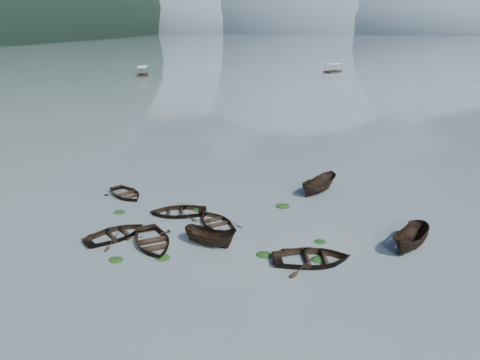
% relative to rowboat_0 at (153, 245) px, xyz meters
% --- Properties ---
extents(ground_plane, '(2400.00, 2400.00, 0.00)m').
position_rel_rowboat_0_xyz_m(ground_plane, '(4.33, -3.66, 0.00)').
color(ground_plane, '#4E5C61').
extents(haze_mtn_a, '(520.00, 520.00, 280.00)m').
position_rel_rowboat_0_xyz_m(haze_mtn_a, '(-255.67, 896.34, 0.00)').
color(haze_mtn_a, '#475666').
rests_on(haze_mtn_a, ground).
extents(haze_mtn_b, '(520.00, 520.00, 340.00)m').
position_rel_rowboat_0_xyz_m(haze_mtn_b, '(-55.67, 896.34, 0.00)').
color(haze_mtn_b, '#475666').
rests_on(haze_mtn_b, ground).
extents(haze_mtn_c, '(520.00, 520.00, 260.00)m').
position_rel_rowboat_0_xyz_m(haze_mtn_c, '(144.33, 896.34, 0.00)').
color(haze_mtn_c, '#475666').
rests_on(haze_mtn_c, ground).
extents(rowboat_0, '(5.49, 5.83, 0.98)m').
position_rel_rowboat_0_xyz_m(rowboat_0, '(0.00, 0.00, 0.00)').
color(rowboat_0, black).
rests_on(rowboat_0, ground).
extents(rowboat_1, '(5.12, 5.32, 0.90)m').
position_rel_rowboat_0_xyz_m(rowboat_1, '(-2.94, 0.53, 0.00)').
color(rowboat_1, black).
rests_on(rowboat_1, ground).
extents(rowboat_2, '(3.98, 2.33, 1.44)m').
position_rel_rowboat_0_xyz_m(rowboat_2, '(3.75, 0.81, 0.00)').
color(rowboat_2, black).
rests_on(rowboat_2, ground).
extents(rowboat_3, '(4.92, 5.02, 0.85)m').
position_rel_rowboat_0_xyz_m(rowboat_3, '(3.46, 3.84, 0.00)').
color(rowboat_3, black).
rests_on(rowboat_3, ground).
extents(rowboat_4, '(5.65, 4.65, 1.02)m').
position_rel_rowboat_0_xyz_m(rowboat_4, '(10.62, -0.14, 0.00)').
color(rowboat_4, black).
rests_on(rowboat_4, ground).
extents(rowboat_5, '(3.52, 4.56, 1.67)m').
position_rel_rowboat_0_xyz_m(rowboat_5, '(16.94, 3.00, 0.00)').
color(rowboat_5, black).
rests_on(rowboat_5, ground).
extents(rowboat_6, '(5.09, 4.88, 0.86)m').
position_rel_rowboat_0_xyz_m(rowboat_6, '(-5.61, 7.76, 0.00)').
color(rowboat_6, black).
rests_on(rowboat_6, ground).
extents(rowboat_7, '(5.16, 4.31, 0.92)m').
position_rel_rowboat_0_xyz_m(rowboat_7, '(0.05, 5.07, 0.00)').
color(rowboat_7, black).
rests_on(rowboat_7, ground).
extents(rowboat_8, '(3.74, 4.54, 1.68)m').
position_rel_rowboat_0_xyz_m(rowboat_8, '(10.66, 12.01, 0.00)').
color(rowboat_8, black).
rests_on(rowboat_8, ground).
extents(weed_clump_0, '(1.00, 0.82, 0.22)m').
position_rel_rowboat_0_xyz_m(weed_clump_0, '(1.29, -1.49, 0.00)').
color(weed_clump_0, black).
rests_on(weed_clump_0, ground).
extents(weed_clump_1, '(0.96, 0.77, 0.21)m').
position_rel_rowboat_0_xyz_m(weed_clump_1, '(-1.48, -2.33, 0.00)').
color(weed_clump_1, black).
rests_on(weed_clump_1, ground).
extents(weed_clump_2, '(1.05, 0.84, 0.23)m').
position_rel_rowboat_0_xyz_m(weed_clump_2, '(7.58, 0.15, 0.00)').
color(weed_clump_2, black).
rests_on(weed_clump_2, ground).
extents(weed_clump_3, '(0.81, 0.68, 0.18)m').
position_rel_rowboat_0_xyz_m(weed_clump_3, '(11.05, 2.67, 0.00)').
color(weed_clump_3, black).
rests_on(weed_clump_3, ground).
extents(weed_clump_4, '(1.00, 0.80, 0.21)m').
position_rel_rowboat_0_xyz_m(weed_clump_4, '(11.04, 0.23, 0.00)').
color(weed_clump_4, black).
rests_on(weed_clump_4, ground).
extents(weed_clump_5, '(0.95, 0.77, 0.20)m').
position_rel_rowboat_0_xyz_m(weed_clump_5, '(-4.60, 4.44, 0.00)').
color(weed_clump_5, black).
rests_on(weed_clump_5, ground).
extents(weed_clump_6, '(0.99, 0.83, 0.21)m').
position_rel_rowboat_0_xyz_m(weed_clump_6, '(1.45, 6.13, 0.00)').
color(weed_clump_6, black).
rests_on(weed_clump_6, ground).
extents(weed_clump_7, '(1.15, 0.92, 0.25)m').
position_rel_rowboat_0_xyz_m(weed_clump_7, '(7.94, 8.16, 0.00)').
color(weed_clump_7, black).
rests_on(weed_clump_7, ground).
extents(pontoon_left, '(4.58, 6.94, 2.46)m').
position_rel_rowboat_0_xyz_m(pontoon_left, '(-41.84, 94.72, 0.00)').
color(pontoon_left, black).
rests_on(pontoon_left, ground).
extents(pontoon_centre, '(5.83, 6.63, 2.41)m').
position_rel_rowboat_0_xyz_m(pontoon_centre, '(12.07, 115.84, 0.00)').
color(pontoon_centre, black).
rests_on(pontoon_centre, ground).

